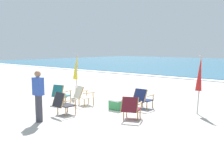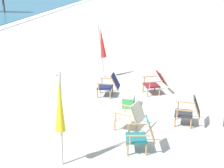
% 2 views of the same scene
% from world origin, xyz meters
% --- Properties ---
extents(ground_plane, '(80.00, 80.00, 0.00)m').
position_xyz_m(ground_plane, '(0.00, 0.00, 0.00)').
color(ground_plane, '#B2AAA0').
extents(surf_band, '(80.00, 1.10, 0.06)m').
position_xyz_m(surf_band, '(0.00, 11.95, 0.03)').
color(surf_band, white).
rests_on(surf_band, ground).
extents(beach_chair_back_left, '(0.61, 0.75, 0.80)m').
position_xyz_m(beach_chair_back_left, '(0.97, 1.28, 0.43)').
color(beach_chair_back_left, '#19234C').
rests_on(beach_chair_back_left, ground).
extents(beach_chair_front_left, '(0.75, 0.84, 0.81)m').
position_xyz_m(beach_chair_front_left, '(-1.24, 0.23, 0.43)').
color(beach_chair_front_left, beige).
rests_on(beach_chair_front_left, ground).
extents(beach_chair_front_right, '(0.62, 0.71, 0.81)m').
position_xyz_m(beach_chair_front_right, '(-0.62, -1.30, 0.43)').
color(beach_chair_front_right, '#28282D').
rests_on(beach_chair_front_right, ground).
extents(beach_chair_mid_center, '(0.70, 0.78, 0.82)m').
position_xyz_m(beach_chair_mid_center, '(-2.17, -0.18, 0.43)').
color(beach_chair_mid_center, '#196066').
rests_on(beach_chair_mid_center, ground).
extents(beach_chair_far_center, '(0.84, 0.94, 0.77)m').
position_xyz_m(beach_chair_far_center, '(1.55, -0.24, 0.42)').
color(beach_chair_far_center, maroon).
rests_on(beach_chair_far_center, ground).
extents(umbrella_furled_red, '(0.23, 0.34, 2.12)m').
position_xyz_m(umbrella_furled_red, '(2.89, 1.99, 1.39)').
color(umbrella_furled_red, '#B7B2A8').
rests_on(umbrella_furled_red, ground).
extents(umbrella_furled_yellow, '(0.36, 0.25, 2.12)m').
position_xyz_m(umbrella_furled_yellow, '(-3.05, 1.49, 1.39)').
color(umbrella_furled_yellow, '#B7B2A8').
rests_on(umbrella_furled_yellow, ground).
extents(person_near_chairs, '(0.37, 0.25, 1.63)m').
position_xyz_m(person_near_chairs, '(-0.52, -2.34, 0.84)').
color(person_near_chairs, '#383842').
rests_on(person_near_chairs, ground).
extents(cooler_box, '(0.49, 0.35, 0.40)m').
position_xyz_m(cooler_box, '(0.28, 0.53, 0.20)').
color(cooler_box, '#338C4C').
rests_on(cooler_box, ground).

